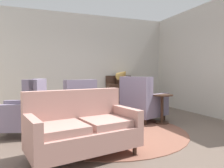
% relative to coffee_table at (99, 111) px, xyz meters
% --- Properties ---
extents(ground, '(9.04, 9.04, 0.00)m').
position_rel_coffee_table_xyz_m(ground, '(0.21, -0.44, -0.40)').
color(ground, brown).
extents(wall_back, '(6.28, 0.08, 3.11)m').
position_rel_coffee_table_xyz_m(wall_back, '(0.21, 2.78, 1.15)').
color(wall_back, '#BCB7AD').
rests_on(wall_back, ground).
extents(wall_right, '(0.08, 4.52, 3.11)m').
position_rel_coffee_table_xyz_m(wall_right, '(3.26, 0.52, 1.15)').
color(wall_right, '#BCB7AD').
rests_on(wall_right, ground).
extents(baseboard_back, '(6.12, 0.03, 0.12)m').
position_rel_coffee_table_xyz_m(baseboard_back, '(0.21, 2.73, -0.34)').
color(baseboard_back, '#382319').
rests_on(baseboard_back, ground).
extents(area_rug, '(3.01, 3.01, 0.01)m').
position_rel_coffee_table_xyz_m(area_rug, '(0.21, -0.14, -0.40)').
color(area_rug, brown).
rests_on(area_rug, ground).
extents(coffee_table, '(0.82, 0.82, 0.50)m').
position_rel_coffee_table_xyz_m(coffee_table, '(0.00, 0.00, 0.00)').
color(coffee_table, '#382319').
rests_on(coffee_table, ground).
extents(porcelain_vase, '(0.17, 0.17, 0.35)m').
position_rel_coffee_table_xyz_m(porcelain_vase, '(-0.04, -0.03, 0.25)').
color(porcelain_vase, '#4C7A66').
rests_on(porcelain_vase, coffee_table).
extents(settee, '(1.63, 1.06, 0.93)m').
position_rel_coffee_table_xyz_m(settee, '(-0.63, -1.19, -0.01)').
color(settee, tan).
rests_on(settee, ground).
extents(armchair_far_left, '(0.93, 1.02, 1.03)m').
position_rel_coffee_table_xyz_m(armchair_far_left, '(-0.24, 1.11, 0.03)').
color(armchair_far_left, slate).
rests_on(armchair_far_left, ground).
extents(armchair_foreground_right, '(1.16, 1.11, 1.10)m').
position_rel_coffee_table_xyz_m(armchair_foreground_right, '(1.25, 0.47, 0.04)').
color(armchair_foreground_right, slate).
rests_on(armchair_foreground_right, ground).
extents(armchair_near_sideboard, '(1.00, 0.93, 1.07)m').
position_rel_coffee_table_xyz_m(armchair_near_sideboard, '(-1.41, 0.22, 0.04)').
color(armchair_near_sideboard, slate).
rests_on(armchair_near_sideboard, ground).
extents(side_table, '(0.50, 0.50, 0.69)m').
position_rel_coffee_table_xyz_m(side_table, '(1.55, 0.05, 0.01)').
color(side_table, '#382319').
rests_on(side_table, ground).
extents(sideboard, '(0.93, 0.37, 1.10)m').
position_rel_coffee_table_xyz_m(sideboard, '(1.54, 2.49, 0.07)').
color(sideboard, '#382319').
rests_on(sideboard, ground).
extents(gramophone, '(0.51, 0.60, 0.58)m').
position_rel_coffee_table_xyz_m(gramophone, '(1.59, 2.39, 0.70)').
color(gramophone, '#382319').
rests_on(gramophone, sideboard).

